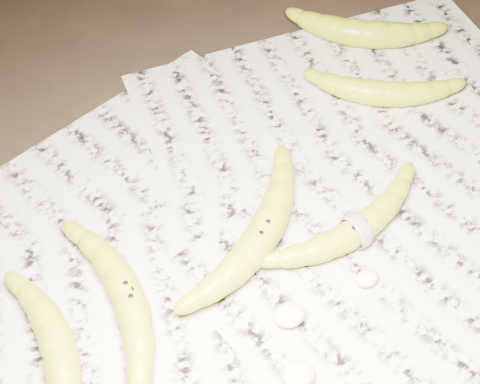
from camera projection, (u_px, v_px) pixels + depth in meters
name	position (u px, v px, depth m)	size (l,w,h in m)	color
ground	(268.00, 234.00, 0.81)	(3.00, 3.00, 0.00)	black
newspaper_patch	(285.00, 233.00, 0.81)	(0.90, 0.70, 0.01)	#ACA894
banana_left_a	(128.00, 297.00, 0.73)	(0.21, 0.06, 0.04)	gold
banana_left_b	(59.00, 352.00, 0.69)	(0.19, 0.06, 0.04)	gold
banana_center	(262.00, 234.00, 0.78)	(0.23, 0.07, 0.04)	gold
banana_taped	(357.00, 229.00, 0.79)	(0.21, 0.06, 0.04)	gold
banana_upper_a	(385.00, 92.00, 0.93)	(0.19, 0.06, 0.04)	gold
banana_upper_b	(364.00, 32.00, 1.00)	(0.20, 0.07, 0.04)	gold
measuring_tape	(357.00, 229.00, 0.79)	(0.05, 0.05, 0.00)	white
flesh_chunk_a	(289.00, 313.00, 0.73)	(0.04, 0.03, 0.02)	beige
flesh_chunk_b	(299.00, 373.00, 0.69)	(0.04, 0.03, 0.02)	beige
flesh_chunk_c	(367.00, 277.00, 0.76)	(0.03, 0.02, 0.02)	beige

